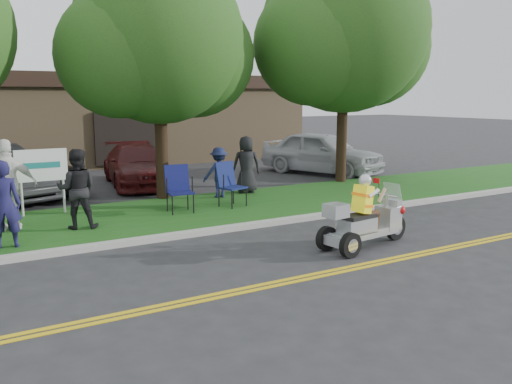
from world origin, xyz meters
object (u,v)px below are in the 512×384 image
trike_scooter (365,222)px  spectator_adult_mid (77,189)px  spectator_adult_left (4,204)px  spectator_adult_right (8,185)px  parked_car_right (138,165)px  parked_car_far_right (322,153)px  lawn_chair_b (229,181)px  parked_car_mid (36,174)px  lawn_chair_a (178,186)px

trike_scooter → spectator_adult_mid: bearing=131.1°
trike_scooter → spectator_adult_left: size_ratio=1.34×
spectator_adult_left → spectator_adult_right: (0.24, 1.44, 0.15)m
parked_car_right → spectator_adult_left: bearing=-117.4°
parked_car_right → parked_car_far_right: (7.20, -0.96, 0.15)m
lawn_chair_b → spectator_adult_right: (-5.46, 0.02, 0.34)m
trike_scooter → parked_car_mid: (-4.74, 9.99, 0.11)m
lawn_chair_a → parked_car_mid: 5.88m
lawn_chair_a → spectator_adult_left: 4.48m
lawn_chair_b → parked_car_mid: (-4.13, 5.25, -0.14)m
lawn_chair_b → parked_car_mid: bearing=111.7°
spectator_adult_left → parked_car_far_right: (12.07, 5.66, -0.13)m
spectator_adult_right → spectator_adult_left: bearing=91.6°
spectator_adult_right → parked_car_right: spectator_adult_right is taller
parked_car_right → parked_car_far_right: 7.26m
lawn_chair_b → spectator_adult_right: size_ratio=0.59×
parked_car_mid → parked_car_right: bearing=-11.5°
trike_scooter → lawn_chair_a: 5.19m
spectator_adult_right → parked_car_mid: (1.33, 5.23, -0.48)m
trike_scooter → parked_car_right: size_ratio=0.48×
lawn_chair_a → lawn_chair_b: size_ratio=1.01×
lawn_chair_a → parked_car_mid: bearing=123.7°
lawn_chair_b → parked_car_far_right: (6.37, 4.23, 0.07)m
lawn_chair_a → parked_car_far_right: bearing=35.0°
spectator_adult_right → parked_car_far_right: 12.56m
spectator_adult_left → parked_car_mid: (1.57, 6.67, -0.33)m
trike_scooter → spectator_adult_right: bearing=134.7°
spectator_adult_mid → parked_car_right: 6.61m
spectator_adult_mid → parked_car_far_right: bearing=-137.3°
parked_car_right → parked_car_far_right: bearing=1.4°
spectator_adult_right → parked_car_right: size_ratio=0.42×
spectator_adult_mid → trike_scooter: bearing=156.6°
parked_car_right → parked_car_far_right: parked_car_far_right is taller
trike_scooter → parked_car_right: 10.04m
spectator_adult_right → parked_car_mid: bearing=-93.0°
trike_scooter → spectator_adult_left: bearing=145.1°
lawn_chair_a → parked_car_far_right: (7.83, 4.23, 0.06)m
spectator_adult_left → trike_scooter: bearing=162.1°
spectator_adult_left → parked_car_mid: spectator_adult_left is taller
spectator_adult_mid → parked_car_mid: bearing=-71.5°
lawn_chair_a → parked_car_mid: lawn_chair_a is taller
parked_car_mid → trike_scooter: bearing=-75.2°
spectator_adult_mid → parked_car_right: (3.28, 5.73, -0.31)m
trike_scooter → lawn_chair_a: trike_scooter is taller
parked_car_right → lawn_chair_b: bearing=-71.9°
spectator_adult_left → parked_car_right: 8.22m
spectator_adult_left → spectator_adult_mid: 1.82m
trike_scooter → lawn_chair_b: size_ratio=1.95×
spectator_adult_left → parked_car_far_right: bearing=-145.1°
lawn_chair_b → parked_car_far_right: parked_car_far_right is taller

